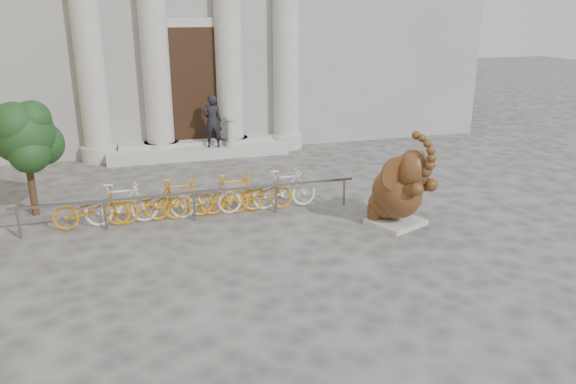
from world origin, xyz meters
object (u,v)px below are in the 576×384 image
object	(u,v)px
tree	(26,136)
pedestrian	(212,121)
bike_rack	(192,197)
elephant_statue	(399,191)

from	to	relation	value
tree	pedestrian	size ratio (longest dim) A/B	1.61
tree	bike_rack	bearing A→B (deg)	-19.20
elephant_statue	bike_rack	xyz separation A→B (m)	(-4.49, 1.87, -0.32)
bike_rack	tree	xyz separation A→B (m)	(-3.62, 1.26, 1.45)
elephant_statue	pedestrian	size ratio (longest dim) A/B	1.30
bike_rack	pedestrian	bearing A→B (deg)	75.36
pedestrian	bike_rack	bearing A→B (deg)	78.01
bike_rack	tree	distance (m)	4.10
elephant_statue	pedestrian	xyz separation A→B (m)	(-3.05, 7.37, 0.40)
tree	pedestrian	world-z (taller)	tree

